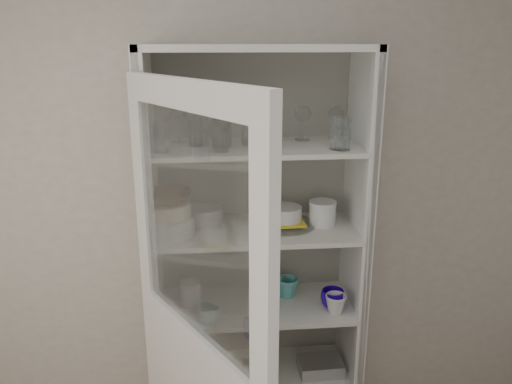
% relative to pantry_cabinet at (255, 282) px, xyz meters
% --- Properties ---
extents(wall_back, '(3.60, 0.02, 2.60)m').
position_rel_pantry_cabinet_xyz_m(wall_back, '(-0.20, 0.16, 0.36)').
color(wall_back, '#BBB1A8').
rests_on(wall_back, ground).
extents(pantry_cabinet, '(1.00, 0.45, 2.10)m').
position_rel_pantry_cabinet_xyz_m(pantry_cabinet, '(0.00, 0.00, 0.00)').
color(pantry_cabinet, silver).
rests_on(pantry_cabinet, floor).
extents(cupboard_door, '(0.49, 0.80, 2.00)m').
position_rel_pantry_cabinet_xyz_m(cupboard_door, '(-0.27, -0.67, -0.07)').
color(cupboard_door, silver).
rests_on(cupboard_door, floor).
extents(tumbler_0, '(0.06, 0.06, 0.13)m').
position_rel_pantry_cabinet_xyz_m(tumbler_0, '(-0.41, -0.19, 0.78)').
color(tumbler_0, silver).
rests_on(tumbler_0, shelf_glass).
extents(tumbler_1, '(0.09, 0.09, 0.14)m').
position_rel_pantry_cabinet_xyz_m(tumbler_1, '(-0.16, -0.19, 0.79)').
color(tumbler_1, silver).
rests_on(tumbler_1, shelf_glass).
extents(tumbler_2, '(0.07, 0.07, 0.12)m').
position_rel_pantry_cabinet_xyz_m(tumbler_2, '(0.02, -0.20, 0.78)').
color(tumbler_2, silver).
rests_on(tumbler_2, shelf_glass).
extents(tumbler_3, '(0.08, 0.08, 0.14)m').
position_rel_pantry_cabinet_xyz_m(tumbler_3, '(0.02, -0.19, 0.79)').
color(tumbler_3, silver).
rests_on(tumbler_3, shelf_glass).
extents(tumbler_4, '(0.08, 0.08, 0.13)m').
position_rel_pantry_cabinet_xyz_m(tumbler_4, '(-0.00, -0.19, 0.78)').
color(tumbler_4, silver).
rests_on(tumbler_4, shelf_glass).
extents(tumbler_5, '(0.09, 0.09, 0.14)m').
position_rel_pantry_cabinet_xyz_m(tumbler_5, '(0.35, -0.19, 0.79)').
color(tumbler_5, silver).
rests_on(tumbler_5, shelf_glass).
extents(tumbler_6, '(0.09, 0.09, 0.14)m').
position_rel_pantry_cabinet_xyz_m(tumbler_6, '(0.36, -0.21, 0.79)').
color(tumbler_6, silver).
rests_on(tumbler_6, shelf_glass).
extents(tumbler_7, '(0.08, 0.08, 0.14)m').
position_rel_pantry_cabinet_xyz_m(tumbler_7, '(-0.25, -0.04, 0.79)').
color(tumbler_7, silver).
rests_on(tumbler_7, shelf_glass).
extents(tumbler_8, '(0.09, 0.09, 0.15)m').
position_rel_pantry_cabinet_xyz_m(tumbler_8, '(-0.15, -0.09, 0.80)').
color(tumbler_8, silver).
rests_on(tumbler_8, shelf_glass).
extents(tumbler_9, '(0.10, 0.10, 0.15)m').
position_rel_pantry_cabinet_xyz_m(tumbler_9, '(-0.15, -0.09, 0.80)').
color(tumbler_9, silver).
rests_on(tumbler_9, shelf_glass).
extents(tumbler_10, '(0.08, 0.08, 0.14)m').
position_rel_pantry_cabinet_xyz_m(tumbler_10, '(-0.03, -0.05, 0.79)').
color(tumbler_10, silver).
rests_on(tumbler_10, shelf_glass).
extents(tumbler_11, '(0.07, 0.07, 0.13)m').
position_rel_pantry_cabinet_xyz_m(tumbler_11, '(0.08, -0.08, 0.78)').
color(tumbler_11, silver).
rests_on(tumbler_11, shelf_glass).
extents(goblet_0, '(0.08, 0.08, 0.18)m').
position_rel_pantry_cabinet_xyz_m(goblet_0, '(-0.35, 0.03, 0.81)').
color(goblet_0, silver).
rests_on(goblet_0, shelf_glass).
extents(goblet_1, '(0.08, 0.08, 0.18)m').
position_rel_pantry_cabinet_xyz_m(goblet_1, '(-0.02, 0.01, 0.81)').
color(goblet_1, silver).
rests_on(goblet_1, shelf_glass).
extents(goblet_2, '(0.08, 0.08, 0.18)m').
position_rel_pantry_cabinet_xyz_m(goblet_2, '(0.23, 0.03, 0.81)').
color(goblet_2, silver).
rests_on(goblet_2, shelf_glass).
extents(goblet_3, '(0.08, 0.08, 0.17)m').
position_rel_pantry_cabinet_xyz_m(goblet_3, '(0.39, 0.05, 0.81)').
color(goblet_3, silver).
rests_on(goblet_3, shelf_glass).
extents(plate_stack_front, '(0.26, 0.26, 0.08)m').
position_rel_pantry_cabinet_xyz_m(plate_stack_front, '(-0.41, -0.10, 0.36)').
color(plate_stack_front, silver).
rests_on(plate_stack_front, shelf_plates).
extents(plate_stack_back, '(0.21, 0.21, 0.07)m').
position_rel_pantry_cabinet_xyz_m(plate_stack_back, '(-0.25, 0.07, 0.36)').
color(plate_stack_back, silver).
rests_on(plate_stack_back, shelf_plates).
extents(cream_bowl, '(0.25, 0.25, 0.07)m').
position_rel_pantry_cabinet_xyz_m(cream_bowl, '(-0.41, -0.10, 0.44)').
color(cream_bowl, beige).
rests_on(cream_bowl, plate_stack_front).
extents(terracotta_bowl, '(0.23, 0.23, 0.05)m').
position_rel_pantry_cabinet_xyz_m(terracotta_bowl, '(-0.41, -0.10, 0.50)').
color(terracotta_bowl, '#51331B').
rests_on(terracotta_bowl, cream_bowl).
extents(glass_platter, '(0.29, 0.29, 0.02)m').
position_rel_pantry_cabinet_xyz_m(glass_platter, '(0.14, -0.05, 0.33)').
color(glass_platter, silver).
rests_on(glass_platter, shelf_plates).
extents(yellow_trivet, '(0.18, 0.18, 0.01)m').
position_rel_pantry_cabinet_xyz_m(yellow_trivet, '(0.14, -0.05, 0.34)').
color(yellow_trivet, gold).
rests_on(yellow_trivet, glass_platter).
extents(white_ramekin, '(0.20, 0.20, 0.07)m').
position_rel_pantry_cabinet_xyz_m(white_ramekin, '(0.14, -0.05, 0.38)').
color(white_ramekin, silver).
rests_on(white_ramekin, yellow_trivet).
extents(grey_bowl_stack, '(0.13, 0.13, 0.12)m').
position_rel_pantry_cabinet_xyz_m(grey_bowl_stack, '(0.32, -0.06, 0.38)').
color(grey_bowl_stack, silver).
rests_on(grey_bowl_stack, shelf_plates).
extents(mug_blue, '(0.14, 0.14, 0.09)m').
position_rel_pantry_cabinet_xyz_m(mug_blue, '(0.37, -0.14, -0.03)').
color(mug_blue, '#1709A0').
rests_on(mug_blue, shelf_mugs).
extents(mug_teal, '(0.13, 0.13, 0.10)m').
position_rel_pantry_cabinet_xyz_m(mug_teal, '(0.17, -0.02, -0.03)').
color(mug_teal, teal).
rests_on(mug_teal, shelf_mugs).
extents(mug_white, '(0.12, 0.12, 0.09)m').
position_rel_pantry_cabinet_xyz_m(mug_white, '(0.37, -0.20, -0.03)').
color(mug_white, silver).
rests_on(mug_white, shelf_mugs).
extents(teal_jar, '(0.08, 0.08, 0.10)m').
position_rel_pantry_cabinet_xyz_m(teal_jar, '(0.10, -0.01, -0.03)').
color(teal_jar, teal).
rests_on(teal_jar, shelf_mugs).
extents(measuring_cups, '(0.09, 0.09, 0.04)m').
position_rel_pantry_cabinet_xyz_m(measuring_cups, '(-0.25, -0.15, -0.06)').
color(measuring_cups, silver).
rests_on(measuring_cups, shelf_mugs).
extents(white_canister, '(0.13, 0.13, 0.12)m').
position_rel_pantry_cabinet_xyz_m(white_canister, '(-0.32, -0.05, -0.02)').
color(white_canister, silver).
rests_on(white_canister, shelf_mugs).
extents(cream_dish, '(0.27, 0.27, 0.07)m').
position_rel_pantry_cabinet_xyz_m(cream_dish, '(-0.20, -0.08, -0.45)').
color(cream_dish, beige).
rests_on(cream_dish, shelf_bot).
extents(tin_box, '(0.23, 0.16, 0.07)m').
position_rel_pantry_cabinet_xyz_m(tin_box, '(0.33, -0.10, -0.45)').
color(tin_box, '#AEAEAF').
rests_on(tin_box, shelf_bot).
extents(tumbler_12, '(0.06, 0.06, 0.13)m').
position_rel_pantry_cabinet_xyz_m(tumbler_12, '(-0.27, -0.07, 0.78)').
color(tumbler_12, silver).
rests_on(tumbler_12, shelf_glass).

